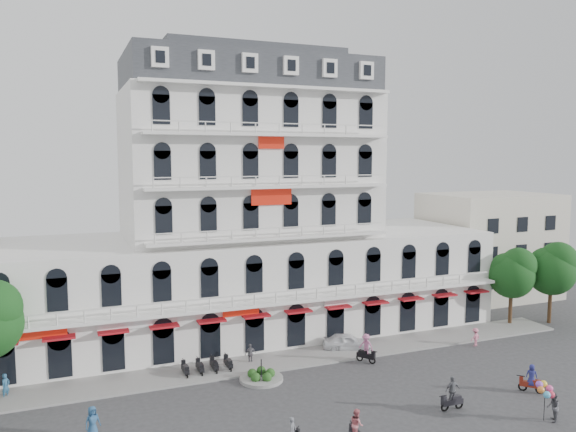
# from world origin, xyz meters

# --- Properties ---
(ground) EXTENTS (120.00, 120.00, 0.00)m
(ground) POSITION_xyz_m (0.00, 0.00, 0.00)
(ground) COLOR #38383A
(ground) RESTS_ON ground
(sidewalk) EXTENTS (53.00, 4.00, 0.16)m
(sidewalk) POSITION_xyz_m (0.00, 9.00, 0.08)
(sidewalk) COLOR gray
(sidewalk) RESTS_ON ground
(main_building) EXTENTS (45.00, 15.00, 25.80)m
(main_building) POSITION_xyz_m (0.00, 18.00, 9.96)
(main_building) COLOR silver
(main_building) RESTS_ON ground
(flank_building_east) EXTENTS (14.00, 10.00, 12.00)m
(flank_building_east) POSITION_xyz_m (30.00, 20.00, 6.00)
(flank_building_east) COLOR beige
(flank_building_east) RESTS_ON ground
(traffic_island) EXTENTS (3.20, 3.20, 1.60)m
(traffic_island) POSITION_xyz_m (-3.00, 6.00, 0.26)
(traffic_island) COLOR gray
(traffic_island) RESTS_ON ground
(parked_scooter_row) EXTENTS (4.40, 1.80, 1.10)m
(parked_scooter_row) POSITION_xyz_m (-6.35, 8.80, 0.00)
(parked_scooter_row) COLOR black
(parked_scooter_row) RESTS_ON ground
(tree_east_inner) EXTENTS (4.40, 4.37, 7.57)m
(tree_east_inner) POSITION_xyz_m (24.05, 9.98, 5.21)
(tree_east_inner) COLOR #382314
(tree_east_inner) RESTS_ON ground
(tree_east_outer) EXTENTS (4.65, 4.65, 8.05)m
(tree_east_outer) POSITION_xyz_m (28.05, 8.98, 5.55)
(tree_east_outer) COLOR #382314
(tree_east_outer) RESTS_ON ground
(parked_car) EXTENTS (4.41, 3.06, 1.39)m
(parked_car) POSITION_xyz_m (5.89, 9.50, 0.70)
(parked_car) COLOR white
(parked_car) RESTS_ON ground
(rider_southwest) EXTENTS (0.75, 1.70, 2.21)m
(rider_southwest) POSITION_xyz_m (-1.12, -4.88, 1.13)
(rider_southwest) COLOR black
(rider_southwest) RESTS_ON ground
(rider_east) EXTENTS (1.27, 1.34, 2.00)m
(rider_east) POSITION_xyz_m (13.68, -2.92, 0.97)
(rider_east) COLOR maroon
(rider_east) RESTS_ON ground
(rider_northeast) EXTENTS (1.70, 0.46, 2.25)m
(rider_northeast) POSITION_xyz_m (6.83, -3.13, 1.12)
(rider_northeast) COLOR #242329
(rider_northeast) RESTS_ON ground
(rider_center) EXTENTS (1.24, 1.48, 2.33)m
(rider_center) POSITION_xyz_m (5.89, 6.32, 1.25)
(rider_center) COLOR black
(rider_center) RESTS_ON ground
(pedestrian_left) EXTENTS (1.05, 0.87, 1.84)m
(pedestrian_left) POSITION_xyz_m (-14.84, 1.81, 0.92)
(pedestrian_left) COLOR #29517B
(pedestrian_left) RESTS_ON ground
(pedestrian_mid) EXTENTS (0.99, 0.54, 1.60)m
(pedestrian_mid) POSITION_xyz_m (-2.69, 9.50, 0.80)
(pedestrian_mid) COLOR #5E5C63
(pedestrian_mid) RESTS_ON ground
(pedestrian_right) EXTENTS (1.14, 0.83, 1.58)m
(pedestrian_right) POSITION_xyz_m (16.59, 6.22, 0.79)
(pedestrian_right) COLOR pink
(pedestrian_right) RESTS_ON ground
(pedestrian_far) EXTENTS (0.72, 0.75, 1.73)m
(pedestrian_far) POSITION_xyz_m (-20.00, 9.50, 0.87)
(pedestrian_far) COLOR #28567A
(pedestrian_far) RESTS_ON ground
(balloon_vendor) EXTENTS (1.52, 1.38, 2.45)m
(balloon_vendor) POSITION_xyz_m (11.42, -6.66, 1.26)
(balloon_vendor) COLOR #4D4E54
(balloon_vendor) RESTS_ON ground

